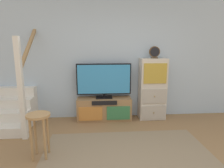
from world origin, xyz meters
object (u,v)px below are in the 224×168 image
(media_console, at_px, (104,109))
(side_cabinet, at_px, (152,89))
(television, at_px, (104,80))
(desk_clock, at_px, (154,52))
(bar_stool_near, at_px, (39,125))

(media_console, xyz_separation_m, side_cabinet, (1.08, 0.01, 0.43))
(media_console, height_order, side_cabinet, side_cabinet)
(television, xyz_separation_m, side_cabinet, (1.08, -0.01, -0.22))
(side_cabinet, bearing_deg, media_console, -179.46)
(television, relative_size, desk_clock, 4.63)
(side_cabinet, distance_m, desk_clock, 0.82)
(television, height_order, side_cabinet, side_cabinet)
(television, height_order, bar_stool_near, television)
(side_cabinet, bearing_deg, desk_clock, -59.23)
(television, distance_m, desk_clock, 1.24)
(desk_clock, xyz_separation_m, bar_stool_near, (-2.10, -1.41, -0.99))
(television, bearing_deg, bar_stool_near, -124.89)
(side_cabinet, relative_size, bar_stool_near, 2.02)
(television, height_order, desk_clock, desk_clock)
(side_cabinet, relative_size, desk_clock, 5.33)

